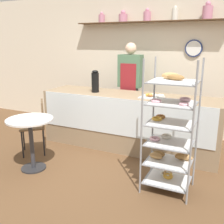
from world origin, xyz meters
TOP-DOWN VIEW (x-y plane):
  - ground_plane at (0.00, 0.00)m, footprint 14.00×14.00m
  - back_wall at (0.00, 2.08)m, footprint 10.00×0.30m
  - display_counter at (0.00, 1.01)m, footprint 2.97×0.73m
  - pastry_rack at (0.93, -0.01)m, footprint 0.58×0.48m
  - person_worker at (-0.20, 1.57)m, footprint 0.43×0.23m
  - cafe_table at (-0.94, -0.31)m, footprint 0.64×0.64m
  - cafe_chair at (-1.24, 0.18)m, footprint 0.54×0.54m
  - coffee_carafe at (-0.60, 0.95)m, footprint 0.13×0.13m
  - donut_tray_counter at (0.42, 0.96)m, footprint 0.36×0.30m

SIDE VIEW (x-z plane):
  - ground_plane at x=0.00m, z-range 0.00..0.00m
  - display_counter at x=0.00m, z-range 0.00..0.93m
  - cafe_chair at x=-1.24m, z-range 0.10..0.97m
  - cafe_table at x=-0.94m, z-range 0.18..0.94m
  - pastry_rack at x=0.93m, z-range -0.06..1.54m
  - donut_tray_counter at x=0.42m, z-range 0.93..0.98m
  - person_worker at x=-0.20m, z-range 0.09..1.85m
  - coffee_carafe at x=-0.60m, z-range 0.93..1.30m
  - back_wall at x=0.00m, z-range 0.02..2.72m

